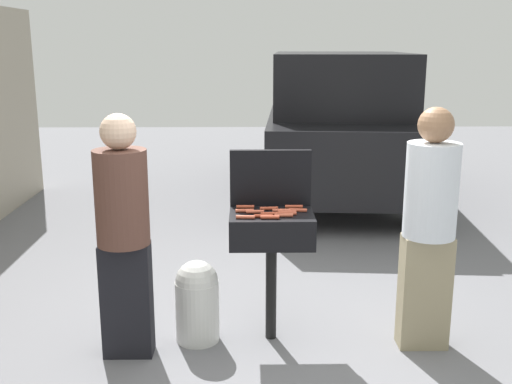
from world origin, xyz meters
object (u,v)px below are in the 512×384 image
hot_dog_6 (255,212)px  propane_tank (197,299)px  bbq_grill (271,233)px  hot_dog_11 (269,208)px  hot_dog_8 (245,207)px  hot_dog_4 (270,214)px  hot_dog_7 (281,211)px  hot_dog_3 (245,217)px  parked_minivan (338,125)px  hot_dog_10 (287,212)px  hot_dog_12 (263,216)px  person_left (123,229)px  hot_dog_9 (298,210)px  hot_dog_13 (245,211)px  hot_dog_5 (270,217)px  hot_dog_2 (287,213)px  hot_dog_0 (294,207)px  hot_dog_1 (284,215)px  person_right (429,221)px

hot_dog_6 → propane_tank: (-0.42, -0.03, -0.66)m
bbq_grill → hot_dog_11: (-0.02, 0.08, 0.16)m
bbq_grill → hot_dog_11: bearing=101.0°
hot_dog_8 → hot_dog_4: bearing=-47.9°
bbq_grill → hot_dog_7: 0.18m
bbq_grill → hot_dog_3: hot_dog_3 is taller
hot_dog_3 → parked_minivan: 4.74m
hot_dog_10 → hot_dog_12: size_ratio=1.00×
bbq_grill → person_left: bearing=-167.3°
bbq_grill → hot_dog_10: 0.19m
hot_dog_9 → hot_dog_12: 0.29m
hot_dog_8 → hot_dog_13: same height
hot_dog_12 → hot_dog_4: bearing=47.6°
hot_dog_3 → hot_dog_5: (0.17, -0.01, 0.00)m
hot_dog_2 → hot_dog_13: same height
hot_dog_2 → hot_dog_6: (-0.23, 0.05, 0.00)m
propane_tank → parked_minivan: parked_minivan is taller
hot_dog_10 → person_left: person_left is taller
hot_dog_9 → hot_dog_7: bearing=-176.6°
hot_dog_5 → parked_minivan: 4.71m
hot_dog_9 → hot_dog_0: bearing=102.0°
hot_dog_9 → parked_minivan: bearing=78.0°
hot_dog_6 → propane_tank: 0.78m
hot_dog_5 → parked_minivan: (1.14, 4.56, 0.05)m
hot_dog_2 → hot_dog_6: size_ratio=1.00×
hot_dog_13 → hot_dog_3: bearing=-88.0°
hot_dog_1 → hot_dog_7: size_ratio=1.00×
hot_dog_11 → hot_dog_13: bearing=-161.8°
propane_tank → person_left: 0.79m
hot_dog_2 → hot_dog_6: 0.23m
hot_dog_2 → hot_dog_4: 0.12m
hot_dog_11 → hot_dog_12: size_ratio=1.00×
parked_minivan → hot_dog_2: bearing=81.4°
hot_dog_7 → person_left: (-1.08, -0.26, -0.05)m
hot_dog_8 → hot_dog_13: size_ratio=1.00×
hot_dog_6 → person_right: person_right is taller
hot_dog_6 → hot_dog_11: 0.13m
hot_dog_6 → propane_tank: bearing=-176.4°
hot_dog_9 → hot_dog_13: size_ratio=1.00×
hot_dog_9 → hot_dog_10: 0.09m
hot_dog_8 → hot_dog_10: size_ratio=1.00×
hot_dog_8 → parked_minivan: (1.31, 4.28, 0.05)m
hot_dog_3 → hot_dog_12: bearing=13.0°
hot_dog_4 → hot_dog_8: bearing=132.1°
hot_dog_5 → hot_dog_10: (0.13, 0.13, 0.00)m
hot_dog_4 → hot_dog_8: same height
person_left → person_right: 2.11m
hot_dog_4 → propane_tank: 0.84m
hot_dog_3 → person_left: size_ratio=0.08×
propane_tank → hot_dog_8: bearing=24.6°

